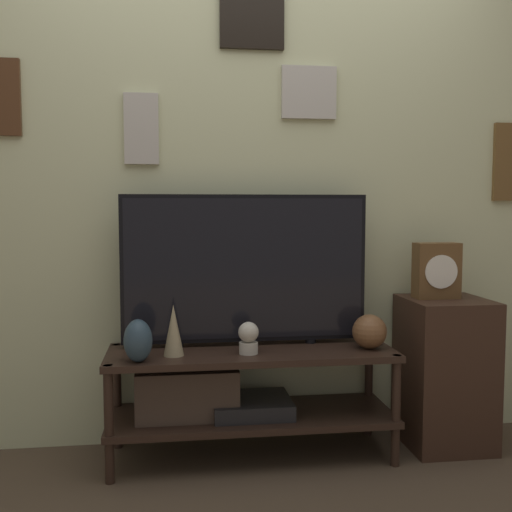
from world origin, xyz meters
TOP-DOWN VIEW (x-y plane):
  - ground_plane at (0.00, 0.00)m, footprint 12.00×12.00m
  - wall_back at (0.00, 0.53)m, footprint 6.40×0.08m
  - media_console at (-0.10, 0.26)m, footprint 1.31×0.44m
  - television at (-0.02, 0.35)m, footprint 1.15×0.05m
  - vase_slim_bronze at (-0.35, 0.20)m, footprint 0.09×0.09m
  - vase_urn_stoneware at (-0.50, 0.11)m, footprint 0.12×0.13m
  - vase_round_glass at (0.54, 0.21)m, footprint 0.16×0.16m
  - decorative_bust at (-0.02, 0.19)m, footprint 0.09×0.09m
  - side_table at (0.95, 0.28)m, footprint 0.39×0.40m
  - mantel_clock at (0.91, 0.30)m, footprint 0.21×0.11m

SIDE VIEW (x-z plane):
  - ground_plane at x=0.00m, z-range 0.00..0.00m
  - media_console at x=-0.10m, z-range 0.07..0.57m
  - side_table at x=0.95m, z-range 0.00..0.72m
  - decorative_bust at x=-0.02m, z-range 0.51..0.65m
  - vase_round_glass at x=0.54m, z-range 0.50..0.66m
  - vase_urn_stoneware at x=-0.50m, z-range 0.50..0.69m
  - vase_slim_bronze at x=-0.35m, z-range 0.50..0.73m
  - mantel_clock at x=0.91m, z-range 0.72..0.99m
  - television at x=-0.02m, z-range 0.51..1.22m
  - wall_back at x=0.00m, z-range 0.00..2.70m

